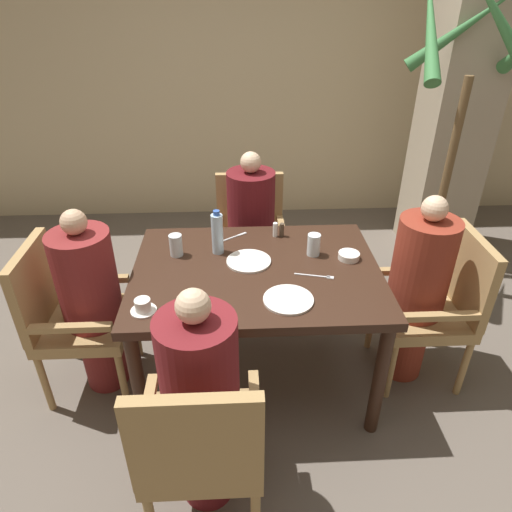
# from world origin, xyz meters

# --- Properties ---
(ground_plane) EXTENTS (16.00, 16.00, 0.00)m
(ground_plane) POSITION_xyz_m (0.00, 0.00, 0.00)
(ground_plane) COLOR #60564C
(wall_back) EXTENTS (8.00, 0.06, 2.80)m
(wall_back) POSITION_xyz_m (0.00, 2.39, 1.40)
(wall_back) COLOR #C6B289
(wall_back) RESTS_ON ground_plane
(pillar_stone) EXTENTS (0.50, 0.50, 2.70)m
(pillar_stone) POSITION_xyz_m (1.68, 1.58, 1.35)
(pillar_stone) COLOR tan
(pillar_stone) RESTS_ON ground_plane
(dining_table) EXTENTS (1.32, 0.98, 0.77)m
(dining_table) POSITION_xyz_m (0.00, 0.00, 0.68)
(dining_table) COLOR #331E14
(dining_table) RESTS_ON ground_plane
(chair_left_side) EXTENTS (0.49, 0.49, 0.93)m
(chair_left_side) POSITION_xyz_m (-1.04, 0.00, 0.51)
(chair_left_side) COLOR #A88451
(chair_left_side) RESTS_ON ground_plane
(diner_in_left_chair) EXTENTS (0.32, 0.32, 1.14)m
(diner_in_left_chair) POSITION_xyz_m (-0.90, 0.00, 0.59)
(diner_in_left_chair) COLOR maroon
(diner_in_left_chair) RESTS_ON ground_plane
(chair_far_side) EXTENTS (0.49, 0.49, 0.93)m
(chair_far_side) POSITION_xyz_m (0.00, 0.87, 0.51)
(chair_far_side) COLOR #A88451
(chair_far_side) RESTS_ON ground_plane
(diner_in_far_chair) EXTENTS (0.32, 0.32, 1.17)m
(diner_in_far_chair) POSITION_xyz_m (-0.00, 0.73, 0.60)
(diner_in_far_chair) COLOR #5B1419
(diner_in_far_chair) RESTS_ON ground_plane
(chair_right_side) EXTENTS (0.49, 0.49, 0.93)m
(chair_right_side) POSITION_xyz_m (1.04, 0.00, 0.51)
(chair_right_side) COLOR #A88451
(chair_right_side) RESTS_ON ground_plane
(diner_in_right_chair) EXTENTS (0.32, 0.32, 1.17)m
(diner_in_right_chair) POSITION_xyz_m (0.90, 0.00, 0.60)
(diner_in_right_chair) COLOR maroon
(diner_in_right_chair) RESTS_ON ground_plane
(chair_near_corner) EXTENTS (0.49, 0.49, 0.93)m
(chair_near_corner) POSITION_xyz_m (-0.26, -0.87, 0.51)
(chair_near_corner) COLOR #A88451
(chair_near_corner) RESTS_ON ground_plane
(diner_in_near_chair) EXTENTS (0.32, 0.32, 1.15)m
(diner_in_near_chair) POSITION_xyz_m (-0.26, -0.73, 0.59)
(diner_in_near_chair) COLOR maroon
(diner_in_near_chair) RESTS_ON ground_plane
(potted_palm) EXTENTS (0.84, 0.87, 2.26)m
(potted_palm) POSITION_xyz_m (1.42, 0.96, 0.76)
(potted_palm) COLOR #4C4238
(potted_palm) RESTS_ON ground_plane
(plate_main_left) EXTENTS (0.24, 0.24, 0.01)m
(plate_main_left) POSITION_xyz_m (-0.04, 0.07, 0.78)
(plate_main_left) COLOR white
(plate_main_left) RESTS_ON dining_table
(plate_main_right) EXTENTS (0.24, 0.24, 0.01)m
(plate_main_right) POSITION_xyz_m (0.14, -0.29, 0.78)
(plate_main_right) COLOR white
(plate_main_right) RESTS_ON dining_table
(teacup_with_saucer) EXTENTS (0.12, 0.12, 0.07)m
(teacup_with_saucer) POSITION_xyz_m (-0.54, -0.34, 0.80)
(teacup_with_saucer) COLOR white
(teacup_with_saucer) RESTS_ON dining_table
(bowl_small) EXTENTS (0.12, 0.12, 0.04)m
(bowl_small) POSITION_xyz_m (0.52, 0.08, 0.79)
(bowl_small) COLOR white
(bowl_small) RESTS_ON dining_table
(water_bottle) EXTENTS (0.06, 0.06, 0.26)m
(water_bottle) POSITION_xyz_m (-0.21, 0.19, 0.89)
(water_bottle) COLOR silver
(water_bottle) RESTS_ON dining_table
(glass_tall_near) EXTENTS (0.07, 0.07, 0.12)m
(glass_tall_near) POSITION_xyz_m (0.33, 0.13, 0.83)
(glass_tall_near) COLOR silver
(glass_tall_near) RESTS_ON dining_table
(glass_tall_mid) EXTENTS (0.07, 0.07, 0.12)m
(glass_tall_mid) POSITION_xyz_m (-0.44, 0.17, 0.83)
(glass_tall_mid) COLOR silver
(glass_tall_mid) RESTS_ON dining_table
(salt_shaker) EXTENTS (0.03, 0.03, 0.09)m
(salt_shaker) POSITION_xyz_m (0.13, 0.36, 0.82)
(salt_shaker) COLOR white
(salt_shaker) RESTS_ON dining_table
(pepper_shaker) EXTENTS (0.03, 0.03, 0.08)m
(pepper_shaker) POSITION_xyz_m (0.17, 0.36, 0.81)
(pepper_shaker) COLOR #4C3D2D
(pepper_shaker) RESTS_ON dining_table
(fork_beside_plate) EXTENTS (0.20, 0.06, 0.00)m
(fork_beside_plate) POSITION_xyz_m (0.32, -0.09, 0.77)
(fork_beside_plate) COLOR silver
(fork_beside_plate) RESTS_ON dining_table
(knife_beside_plate) EXTENTS (0.18, 0.13, 0.00)m
(knife_beside_plate) POSITION_xyz_m (-0.12, 0.35, 0.77)
(knife_beside_plate) COLOR silver
(knife_beside_plate) RESTS_ON dining_table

